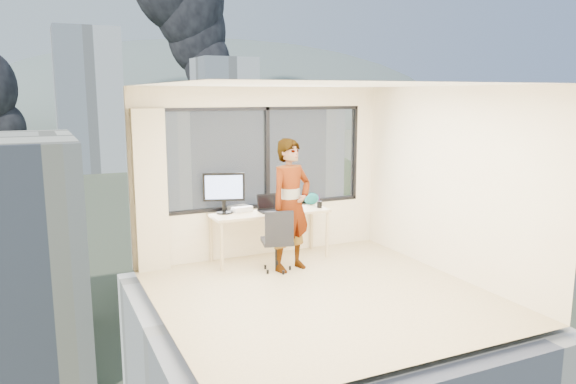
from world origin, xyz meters
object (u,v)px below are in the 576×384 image
game_console (240,208)px  chair (277,239)px  monitor (224,193)px  person (291,205)px  desk (270,235)px  laptop (271,204)px  handbag (311,199)px

game_console → chair: bearing=-82.3°
chair → monitor: monitor is taller
chair → person: (0.21, -0.01, 0.48)m
desk → game_console: size_ratio=5.91×
desk → person: person is taller
chair → laptop: bearing=89.1°
monitor → laptop: monitor is taller
desk → monitor: size_ratio=2.94×
game_console → laptop: size_ratio=0.80×
laptop → handbag: bearing=18.1°
chair → monitor: bearing=140.6°
game_console → monitor: bearing=-180.0°
person → laptop: (-0.08, 0.53, -0.08)m
person → monitor: size_ratio=3.08×
monitor → desk: bearing=5.8°
desk → handbag: bearing=12.5°
chair → person: person is taller
desk → handbag: (0.80, 0.18, 0.47)m
chair → handbag: bearing=52.5°
game_console → handbag: size_ratio=1.23×
monitor → game_console: bearing=29.8°
person → laptop: bearing=81.5°
person → laptop: size_ratio=4.95×
chair → game_console: bearing=123.1°
monitor → laptop: bearing=1.7°
desk → game_console: (-0.40, 0.20, 0.41)m
laptop → person: bearing=-79.7°
monitor → handbag: 1.48m
game_console → handbag: handbag is taller
desk → person: 0.82m
handbag → game_console: bearing=-170.3°
desk → person: (0.08, -0.58, 0.57)m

